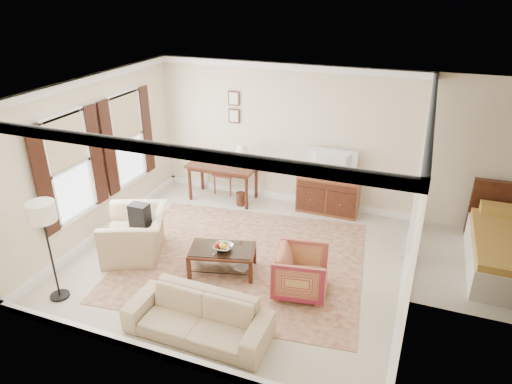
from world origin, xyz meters
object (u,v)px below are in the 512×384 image
Objects in this scene: writing_desk at (223,169)px; sofa at (198,311)px; club_armchair at (135,227)px; sideboard at (328,195)px; coffee_table at (222,254)px; tv at (331,155)px; striped_armchair at (301,270)px.

writing_desk reaches higher than sofa.
club_armchair is 2.40m from sofa.
club_armchair is (-2.75, -2.72, 0.14)m from sideboard.
coffee_table is 0.98× the size of club_armchair.
club_armchair is (-2.75, -2.70, -0.73)m from tv.
sideboard is 4.23m from sofa.
tv reaches higher than club_armchair.
coffee_table is at bearing 67.02° from club_armchair.
tv is 3.92m from club_armchair.
striped_armchair is at bearing 65.35° from club_armchair.
striped_armchair is 1.71m from sofa.
striped_armchair is at bearing -46.46° from writing_desk.
tv reaches higher than striped_armchair.
tv is at bearing 110.97° from club_armchair.
sideboard is 0.64× the size of sofa.
tv is at bearing 79.44° from sofa.
coffee_table is (-1.12, -2.69, -0.91)m from tv.
tv reaches higher than writing_desk.
writing_desk is at bearing 114.14° from coffee_table.
sofa is at bearing -70.16° from writing_desk.
tv reaches higher than sofa.
striped_armchair reaches higher than sofa.
coffee_table is 1.33m from striped_armchair.
writing_desk is 2.32m from tv.
sideboard is 1.04× the size of club_armchair.
writing_desk is at bearing -174.94° from sideboard.
club_armchair reaches higher than sideboard.
sideboard reaches higher than coffee_table.
tv is 2.89m from striped_armchair.
sofa is (1.92, -1.42, -0.14)m from club_armchair.
striped_armchair is at bearing 94.22° from tv.
tv is 0.83× the size of coffee_table.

